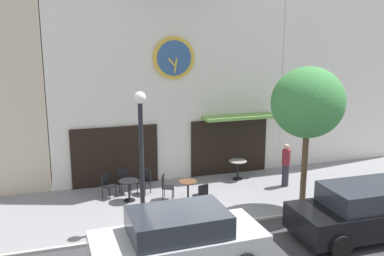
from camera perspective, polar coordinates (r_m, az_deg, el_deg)
name	(u,v)px	position (r m, az deg, el deg)	size (l,w,h in m)	color
ground_plane	(197,241)	(12.86, 0.60, -14.60)	(25.02, 10.67, 0.13)	gray
clock_building	(167,47)	(17.76, -3.35, 10.60)	(9.41, 3.30, 10.06)	silver
neighbor_building_right	(324,30)	(22.04, 16.84, 12.23)	(6.55, 4.16, 11.74)	silver
street_lamp	(142,159)	(13.08, -6.62, -4.12)	(0.36, 0.36, 4.15)	black
street_tree	(308,103)	(14.52, 14.95, 3.18)	(2.44, 2.19, 4.75)	brown
cafe_table_leftmost	(129,187)	(15.51, -8.25, -7.59)	(0.70, 0.70, 0.75)	black
cafe_table_rightmost	(188,188)	(15.27, -0.53, -7.88)	(0.63, 0.63, 0.76)	black
cafe_table_center_left	(238,166)	(17.57, 6.00, -4.98)	(0.71, 0.71, 0.77)	black
cafe_chair_left_end	(166,185)	(15.51, -3.45, -7.45)	(0.53, 0.53, 0.90)	black
cafe_chair_corner	(145,180)	(16.11, -6.19, -6.72)	(0.57, 0.57, 0.90)	black
cafe_chair_by_entrance	(202,194)	(14.65, 1.27, -8.68)	(0.49, 0.49, 0.90)	black
cafe_chair_near_tree	(124,179)	(16.25, -8.88, -6.63)	(0.43, 0.43, 0.90)	black
cafe_chair_under_awning	(107,183)	(15.93, -11.03, -7.13)	(0.56, 0.56, 0.90)	black
pedestrian_maroon	(286,164)	(17.02, 12.18, -4.68)	(0.44, 0.44, 1.67)	#2D2D38
parked_car_silver	(178,241)	(11.18, -1.80, -14.56)	(4.34, 2.10, 1.55)	#B7BABF
parked_car_black	(365,211)	(13.75, 21.68, -10.09)	(4.32, 2.07, 1.55)	black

